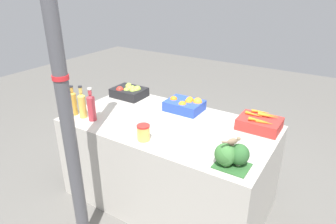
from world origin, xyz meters
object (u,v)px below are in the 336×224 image
Objects in this scene: juice_bottle_ruby at (91,107)px; sparrow_bird at (233,141)px; apple_crate at (129,92)px; juice_bottle_golden at (82,104)px; pickle_jar at (143,132)px; support_pole at (62,88)px; carrot_crate at (260,123)px; juice_bottle_amber at (73,102)px; broccoli_pile at (230,155)px; orange_crate at (185,105)px.

sparrow_bird is at bearing -1.58° from juice_bottle_ruby.
apple_crate is at bearing 98.14° from juice_bottle_ruby.
juice_bottle_golden reaches higher than pickle_jar.
sparrow_bird is at bearing -1.46° from juice_bottle_golden.
support_pole is 1.52m from carrot_crate.
support_pole is 0.82m from juice_bottle_amber.
broccoli_pile is 0.83× the size of juice_bottle_amber.
broccoli_pile is 1.36m from juice_bottle_golden.
juice_bottle_amber is 0.11m from juice_bottle_golden.
carrot_crate is at bearing 49.26° from support_pole.
juice_bottle_amber is at bearing 127.61° from sparrow_bird.
juice_bottle_amber reaches higher than apple_crate.
juice_bottle_ruby is (-1.26, -0.61, 0.07)m from carrot_crate.
juice_bottle_amber reaches higher than broccoli_pile.
pickle_jar is (0.80, -0.04, -0.05)m from juice_bottle_amber.
carrot_crate is (1.34, 0.00, -0.01)m from apple_crate.
sparrow_bird is (1.38, -0.04, 0.07)m from juice_bottle_golden.
broccoli_pile is (-0.00, -0.63, 0.03)m from carrot_crate.
broccoli_pile is at bearing -1.14° from juice_bottle_ruby.
sparrow_bird is at bearing -1.35° from juice_bottle_amber.
juice_bottle_ruby reaches higher than apple_crate.
apple_crate is at bearing 77.22° from juice_bottle_amber.
apple_crate is at bearing -179.99° from carrot_crate.
carrot_crate is at bearing 25.79° from juice_bottle_ruby.
pickle_jar is at bearing -89.53° from orange_crate.
broccoli_pile is 1.25m from juice_bottle_ruby.
support_pole is 1.25m from apple_crate.
juice_bottle_amber is 2.22× the size of pickle_jar.
pickle_jar is (-0.68, -0.02, -0.02)m from broccoli_pile.
juice_bottle_ruby is at bearing 0.00° from juice_bottle_amber.
juice_bottle_ruby reaches higher than carrot_crate.
juice_bottle_golden is at bearing 178.95° from broccoli_pile.
juice_bottle_ruby reaches higher than juice_bottle_amber.
support_pole is 7.82× the size of orange_crate.
carrot_crate is at bearing 89.63° from broccoli_pile.
juice_bottle_ruby reaches higher than orange_crate.
orange_crate is at bearing 86.37° from sparrow_bird.
orange_crate is 1.00× the size of carrot_crate.
juice_bottle_golden and juice_bottle_ruby have the same top height.
apple_crate is 2.90× the size of sparrow_bird.
pickle_jar is at bearing 59.66° from support_pole.
juice_bottle_amber is at bearing 179.03° from broccoli_pile.
broccoli_pile is at bearing -0.97° from juice_bottle_amber.
juice_bottle_ruby is (0.11, -0.00, 0.00)m from juice_bottle_golden.
carrot_crate is at bearing 23.95° from juice_bottle_golden.
support_pole is 0.69m from juice_bottle_ruby.
juice_bottle_amber reaches higher than sparrow_bird.
juice_bottle_amber is at bearing 176.98° from pickle_jar.
juice_bottle_golden is 0.11m from juice_bottle_ruby.
support_pole is 9.39× the size of juice_bottle_amber.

